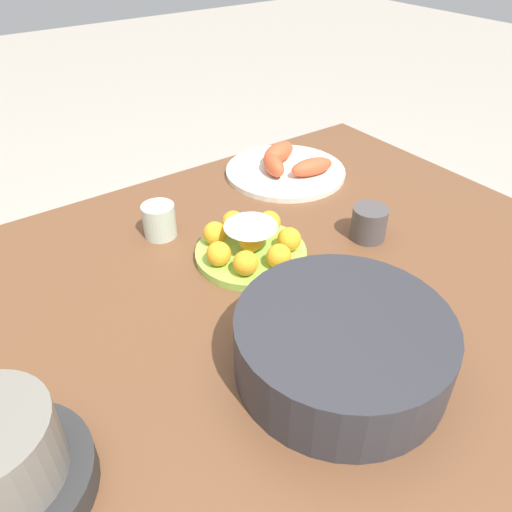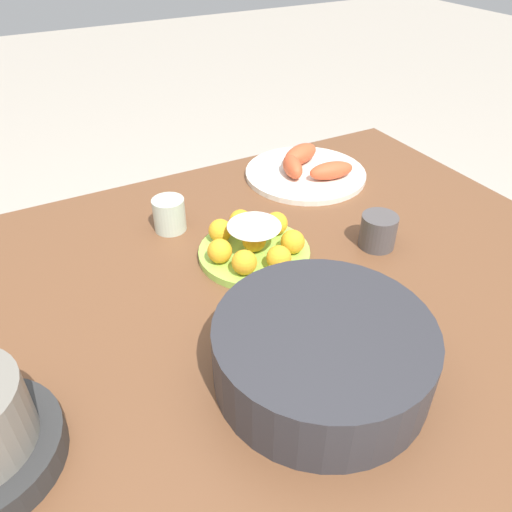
{
  "view_description": "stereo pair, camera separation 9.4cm",
  "coord_description": "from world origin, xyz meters",
  "px_view_note": "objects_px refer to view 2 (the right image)",
  "views": [
    {
      "loc": [
        0.42,
        0.57,
        1.32
      ],
      "look_at": [
        -0.02,
        -0.05,
        0.76
      ],
      "focal_mm": 35.0,
      "sensor_mm": 36.0,
      "label": 1
    },
    {
      "loc": [
        0.34,
        0.62,
        1.32
      ],
      "look_at": [
        -0.02,
        -0.05,
        0.76
      ],
      "focal_mm": 35.0,
      "sensor_mm": 36.0,
      "label": 2
    }
  ],
  "objects_px": {
    "cup_far": "(378,231)",
    "cup_near": "(169,215)",
    "seafood_platter": "(306,170)",
    "serving_bowl": "(322,351)",
    "dining_table": "(258,323)",
    "cake_plate": "(254,244)"
  },
  "relations": [
    {
      "from": "seafood_platter",
      "to": "cup_far",
      "type": "height_order",
      "value": "cup_far"
    },
    {
      "from": "cake_plate",
      "to": "cup_far",
      "type": "distance_m",
      "value": 0.26
    },
    {
      "from": "cake_plate",
      "to": "cup_near",
      "type": "xyz_separation_m",
      "value": [
        0.11,
        -0.18,
        0.01
      ]
    },
    {
      "from": "seafood_platter",
      "to": "cup_near",
      "type": "bearing_deg",
      "value": 10.1
    },
    {
      "from": "serving_bowl",
      "to": "seafood_platter",
      "type": "bearing_deg",
      "value": -121.15
    },
    {
      "from": "cup_far",
      "to": "dining_table",
      "type": "bearing_deg",
      "value": 2.4
    },
    {
      "from": "cup_near",
      "to": "cup_far",
      "type": "distance_m",
      "value": 0.44
    },
    {
      "from": "dining_table",
      "to": "cake_plate",
      "type": "height_order",
      "value": "cake_plate"
    },
    {
      "from": "seafood_platter",
      "to": "cup_far",
      "type": "distance_m",
      "value": 0.34
    },
    {
      "from": "serving_bowl",
      "to": "dining_table",
      "type": "bearing_deg",
      "value": -93.24
    },
    {
      "from": "cup_near",
      "to": "cup_far",
      "type": "height_order",
      "value": "cup_near"
    },
    {
      "from": "serving_bowl",
      "to": "cup_far",
      "type": "xyz_separation_m",
      "value": [
        -0.3,
        -0.23,
        -0.02
      ]
    },
    {
      "from": "dining_table",
      "to": "cup_far",
      "type": "distance_m",
      "value": 0.31
    },
    {
      "from": "seafood_platter",
      "to": "cup_far",
      "type": "bearing_deg",
      "value": 82.68
    },
    {
      "from": "dining_table",
      "to": "cup_near",
      "type": "xyz_separation_m",
      "value": [
        0.07,
        -0.27,
        0.12
      ]
    },
    {
      "from": "cake_plate",
      "to": "cup_far",
      "type": "xyz_separation_m",
      "value": [
        -0.24,
        0.09,
        0.01
      ]
    },
    {
      "from": "cup_far",
      "to": "cup_near",
      "type": "bearing_deg",
      "value": -36.54
    },
    {
      "from": "seafood_platter",
      "to": "cup_near",
      "type": "xyz_separation_m",
      "value": [
        0.4,
        0.07,
        0.02
      ]
    },
    {
      "from": "cake_plate",
      "to": "serving_bowl",
      "type": "xyz_separation_m",
      "value": [
        0.06,
        0.32,
        0.02
      ]
    },
    {
      "from": "seafood_platter",
      "to": "cup_near",
      "type": "distance_m",
      "value": 0.4
    },
    {
      "from": "dining_table",
      "to": "serving_bowl",
      "type": "bearing_deg",
      "value": 86.76
    },
    {
      "from": "dining_table",
      "to": "cup_far",
      "type": "xyz_separation_m",
      "value": [
        -0.29,
        -0.01,
        0.12
      ]
    }
  ]
}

